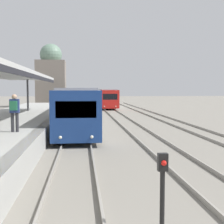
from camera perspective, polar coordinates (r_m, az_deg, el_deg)
The scene contains 5 objects.
person_on_platform at distance 14.28m, azimuth -17.42°, elevation 0.41°, with size 0.40×0.40×1.66m.
train_near at distance 47.80m, azimuth -5.93°, elevation 2.72°, with size 2.54×65.48×2.95m.
train_far at distance 71.80m, azimuth -2.57°, elevation 3.21°, with size 2.53×60.77×2.86m.
signal_post_near at distance 6.56m, azimuth 9.22°, elevation -12.60°, with size 0.20×0.21×1.60m.
distant_domed_building at distance 51.45m, azimuth -11.06°, elevation 6.20°, with size 4.57×4.57×10.10m.
Camera 1 is at (0.27, -3.45, 2.90)m, focal length 50.00 mm.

